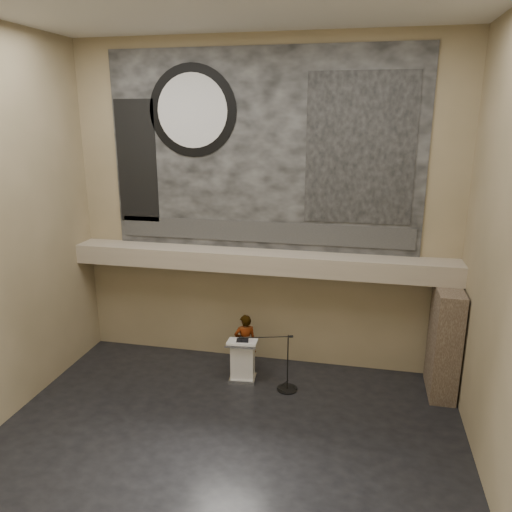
# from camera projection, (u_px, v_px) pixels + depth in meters

# --- Properties ---
(floor) EXTENTS (10.00, 10.00, 0.00)m
(floor) POSITION_uv_depth(u_px,v_px,m) (224.00, 445.00, 10.34)
(floor) COLOR black
(floor) RESTS_ON ground
(wall_back) EXTENTS (10.00, 0.02, 8.50)m
(wall_back) POSITION_uv_depth(u_px,v_px,m) (262.00, 209.00, 12.94)
(wall_back) COLOR #7C6E4E
(wall_back) RESTS_ON floor
(wall_front) EXTENTS (10.00, 0.02, 8.50)m
(wall_front) POSITION_uv_depth(u_px,v_px,m) (117.00, 340.00, 5.42)
(wall_front) COLOR #7C6E4E
(wall_front) RESTS_ON floor
(soffit) EXTENTS (10.00, 0.80, 0.50)m
(soffit) POSITION_uv_depth(u_px,v_px,m) (259.00, 261.00, 12.92)
(soffit) COLOR gray
(soffit) RESTS_ON wall_back
(sprinkler_left) EXTENTS (0.04, 0.04, 0.06)m
(sprinkler_left) POSITION_uv_depth(u_px,v_px,m) (200.00, 268.00, 13.27)
(sprinkler_left) COLOR #B2893D
(sprinkler_left) RESTS_ON soffit
(sprinkler_right) EXTENTS (0.04, 0.04, 0.06)m
(sprinkler_right) POSITION_uv_depth(u_px,v_px,m) (333.00, 277.00, 12.56)
(sprinkler_right) COLOR #B2893D
(sprinkler_right) RESTS_ON soffit
(banner) EXTENTS (8.00, 0.05, 5.00)m
(banner) POSITION_uv_depth(u_px,v_px,m) (262.00, 152.00, 12.51)
(banner) COLOR black
(banner) RESTS_ON wall_back
(banner_text_strip) EXTENTS (7.76, 0.02, 0.55)m
(banner_text_strip) POSITION_uv_depth(u_px,v_px,m) (262.00, 232.00, 13.04)
(banner_text_strip) COLOR #2B2B2B
(banner_text_strip) RESTS_ON banner
(banner_clock_rim) EXTENTS (2.30, 0.02, 2.30)m
(banner_clock_rim) POSITION_uv_depth(u_px,v_px,m) (192.00, 111.00, 12.57)
(banner_clock_rim) COLOR black
(banner_clock_rim) RESTS_ON banner
(banner_clock_face) EXTENTS (1.84, 0.02, 1.84)m
(banner_clock_face) POSITION_uv_depth(u_px,v_px,m) (192.00, 111.00, 12.55)
(banner_clock_face) COLOR silver
(banner_clock_face) RESTS_ON banner
(banner_building_print) EXTENTS (2.60, 0.02, 3.60)m
(banner_building_print) POSITION_uv_depth(u_px,v_px,m) (360.00, 150.00, 11.96)
(banner_building_print) COLOR black
(banner_building_print) RESTS_ON banner
(banner_brick_print) EXTENTS (1.10, 0.02, 3.20)m
(banner_brick_print) POSITION_uv_depth(u_px,v_px,m) (137.00, 162.00, 13.25)
(banner_brick_print) COLOR black
(banner_brick_print) RESTS_ON banner
(stone_pier) EXTENTS (0.60, 1.40, 2.70)m
(stone_pier) POSITION_uv_depth(u_px,v_px,m) (444.00, 342.00, 11.99)
(stone_pier) COLOR #433429
(stone_pier) RESTS_ON floor
(lectern) EXTENTS (0.78, 0.59, 1.14)m
(lectern) POSITION_uv_depth(u_px,v_px,m) (243.00, 360.00, 12.77)
(lectern) COLOR silver
(lectern) RESTS_ON floor
(binder) EXTENTS (0.34, 0.29, 0.04)m
(binder) POSITION_uv_depth(u_px,v_px,m) (242.00, 341.00, 12.57)
(binder) COLOR black
(binder) RESTS_ON lectern
(papers) EXTENTS (0.26, 0.31, 0.00)m
(papers) POSITION_uv_depth(u_px,v_px,m) (238.00, 341.00, 12.58)
(papers) COLOR white
(papers) RESTS_ON lectern
(speaker_person) EXTENTS (0.68, 0.56, 1.60)m
(speaker_person) POSITION_uv_depth(u_px,v_px,m) (245.00, 343.00, 13.17)
(speaker_person) COLOR white
(speaker_person) RESTS_ON floor
(mic_stand) EXTENTS (1.41, 0.60, 1.48)m
(mic_stand) POSITION_uv_depth(u_px,v_px,m) (286.00, 381.00, 12.39)
(mic_stand) COLOR black
(mic_stand) RESTS_ON floor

